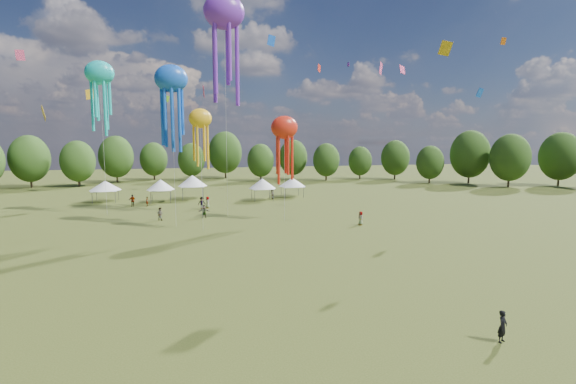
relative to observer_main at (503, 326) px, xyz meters
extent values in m
plane|color=#384416|center=(-8.92, 1.82, -0.84)|extent=(300.00, 300.00, 0.00)
imported|color=black|center=(0.00, 0.00, 0.00)|extent=(0.72, 0.63, 1.67)
imported|color=gray|center=(-18.86, 38.67, 0.03)|extent=(1.05, 0.99, 1.72)
imported|color=gray|center=(-12.17, 47.44, 0.07)|extent=(0.71, 0.97, 1.81)
imported|color=gray|center=(-0.35, 54.67, 0.06)|extent=(0.91, 1.04, 1.79)
imported|color=gray|center=(-13.11, 46.54, 0.12)|extent=(1.30, 0.84, 1.90)
imported|color=gray|center=(-23.81, 52.16, 0.11)|extent=(1.15, 0.59, 1.89)
imported|color=gray|center=(-13.14, 39.08, 0.04)|extent=(1.67, 0.74, 1.74)
imported|color=gray|center=(-21.57, 51.76, -0.07)|extent=(0.39, 0.58, 1.54)
imported|color=gray|center=(5.54, 29.33, 0.02)|extent=(0.66, 0.91, 1.71)
cylinder|color=#47474C|center=(-30.73, 56.90, 0.13)|extent=(0.08, 0.08, 1.93)
cylinder|color=#47474C|center=(-30.73, 60.52, 0.13)|extent=(0.08, 0.08, 1.93)
cylinder|color=#47474C|center=(-27.10, 56.90, 0.13)|extent=(0.08, 0.08, 1.93)
cylinder|color=#47474C|center=(-27.10, 60.52, 0.13)|extent=(0.08, 0.08, 1.93)
cube|color=white|center=(-28.91, 58.71, 1.14)|extent=(4.03, 4.03, 0.10)
cone|color=white|center=(-28.91, 58.71, 2.01)|extent=(5.23, 5.23, 1.65)
cylinder|color=#47474C|center=(-21.19, 54.24, 0.21)|extent=(0.08, 0.08, 2.08)
cylinder|color=#47474C|center=(-21.19, 57.42, 0.21)|extent=(0.08, 0.08, 2.08)
cylinder|color=#47474C|center=(-18.01, 54.24, 0.21)|extent=(0.08, 0.08, 2.08)
cylinder|color=#47474C|center=(-18.01, 57.42, 0.21)|extent=(0.08, 0.08, 2.08)
cube|color=white|center=(-19.60, 55.83, 1.30)|extent=(3.58, 3.58, 0.10)
cone|color=white|center=(-19.60, 55.83, 2.24)|extent=(4.65, 4.65, 1.79)
cylinder|color=#47474C|center=(-15.99, 56.57, 0.32)|extent=(0.08, 0.08, 2.31)
cylinder|color=#47474C|center=(-15.99, 60.13, 0.32)|extent=(0.08, 0.08, 2.31)
cylinder|color=#47474C|center=(-12.43, 56.57, 0.32)|extent=(0.08, 0.08, 2.31)
cylinder|color=#47474C|center=(-12.43, 60.13, 0.32)|extent=(0.08, 0.08, 2.31)
cube|color=white|center=(-14.21, 58.35, 1.52)|extent=(3.96, 3.96, 0.10)
cone|color=white|center=(-14.21, 58.35, 2.56)|extent=(5.15, 5.15, 1.98)
cylinder|color=#47474C|center=(-3.90, 52.04, 0.19)|extent=(0.08, 0.08, 2.05)
cylinder|color=#47474C|center=(-3.90, 55.33, 0.19)|extent=(0.08, 0.08, 2.05)
cylinder|color=#47474C|center=(-0.61, 52.04, 0.19)|extent=(0.08, 0.08, 2.05)
cylinder|color=#47474C|center=(-0.61, 55.33, 0.19)|extent=(0.08, 0.08, 2.05)
cube|color=white|center=(-2.25, 53.68, 1.26)|extent=(3.69, 3.69, 0.10)
cone|color=white|center=(-2.25, 53.68, 2.19)|extent=(4.80, 4.80, 1.76)
cylinder|color=#47474C|center=(2.34, 55.06, 0.12)|extent=(0.08, 0.08, 1.92)
cylinder|color=#47474C|center=(2.34, 58.52, 0.12)|extent=(0.08, 0.08, 1.92)
cylinder|color=#47474C|center=(5.80, 55.06, 0.12)|extent=(0.08, 0.08, 1.92)
cylinder|color=#47474C|center=(5.80, 58.52, 0.12)|extent=(0.08, 0.08, 1.92)
cube|color=white|center=(4.07, 56.79, 1.13)|extent=(3.86, 3.86, 0.10)
cone|color=white|center=(4.07, 56.79, 2.00)|extent=(5.01, 5.01, 1.64)
ellipsoid|color=blue|center=(-16.75, 34.17, 16.83)|extent=(3.82, 2.68, 3.25)
cylinder|color=beige|center=(-16.75, 34.17, 8.00)|extent=(0.03, 0.03, 17.67)
ellipsoid|color=purple|center=(-9.85, 39.75, 26.54)|extent=(5.44, 3.81, 4.63)
cylinder|color=beige|center=(-9.85, 39.75, 12.85)|extent=(0.03, 0.03, 27.38)
ellipsoid|color=red|center=(-2.96, 34.54, 11.30)|extent=(3.50, 2.45, 2.97)
cylinder|color=beige|center=(-2.96, 34.54, 5.23)|extent=(0.03, 0.03, 12.14)
ellipsoid|color=#16C2BD|center=(-26.42, 45.07, 18.85)|extent=(3.84, 2.69, 3.26)
cylinder|color=beige|center=(-26.42, 45.07, 9.01)|extent=(0.03, 0.03, 19.69)
ellipsoid|color=yellow|center=(-13.64, 31.05, 12.10)|extent=(2.60, 1.82, 2.21)
cylinder|color=beige|center=(-13.64, 31.05, 5.63)|extent=(0.03, 0.03, 12.93)
cube|color=#FF4B84|center=(-11.39, 67.11, 19.49)|extent=(0.32, 2.41, 2.72)
cube|color=purple|center=(15.78, 58.64, 24.40)|extent=(0.20, 0.67, 0.85)
cube|color=#DF610D|center=(-12.94, 43.34, 13.05)|extent=(1.25, 0.67, 1.42)
cube|color=yellow|center=(12.87, 24.14, 19.74)|extent=(1.07, 1.31, 1.71)
cube|color=#FF4B84|center=(14.89, 36.78, 19.67)|extent=(1.03, 0.88, 1.40)
cube|color=yellow|center=(-32.84, 71.13, 18.78)|extent=(2.07, 1.23, 2.34)
cube|color=blue|center=(0.08, 56.31, 27.36)|extent=(1.67, 0.43, 2.05)
cube|color=#FF4B84|center=(18.60, 50.61, 22.39)|extent=(1.35, 1.27, 2.20)
cube|color=red|center=(10.97, 61.96, 24.06)|extent=(1.05, 1.13, 1.73)
cube|color=#DF610D|center=(24.84, 29.06, 22.38)|extent=(0.72, 0.27, 0.92)
cube|color=yellow|center=(-36.91, 56.17, 14.00)|extent=(1.19, 2.03, 2.60)
cube|color=#91ED27|center=(-18.12, 55.83, 16.71)|extent=(1.05, 0.31, 1.19)
cube|color=blue|center=(25.17, 33.28, 16.36)|extent=(1.23, 0.58, 1.37)
cube|color=#FF4B84|center=(-31.79, 32.72, 18.42)|extent=(0.78, 0.64, 1.15)
cylinder|color=#38281C|center=(-49.60, 87.31, 0.87)|extent=(0.44, 0.44, 3.41)
ellipsoid|color=#2A4717|center=(-49.60, 87.31, 5.77)|extent=(8.53, 8.53, 10.66)
cylinder|color=#38281C|center=(-39.52, 86.84, 0.70)|extent=(0.44, 0.44, 3.07)
ellipsoid|color=#2A4717|center=(-39.52, 86.84, 5.10)|extent=(7.66, 7.66, 9.58)
cylinder|color=#38281C|center=(-32.43, 95.15, 0.88)|extent=(0.44, 0.44, 3.43)
ellipsoid|color=#2A4717|center=(-32.43, 95.15, 5.82)|extent=(8.58, 8.58, 10.73)
cylinder|color=#38281C|center=(-23.68, 100.78, 0.64)|extent=(0.44, 0.44, 2.95)
ellipsoid|color=#2A4717|center=(-23.68, 100.78, 4.87)|extent=(7.37, 7.37, 9.21)
cylinder|color=#38281C|center=(-13.61, 96.88, 0.61)|extent=(0.44, 0.44, 2.89)
ellipsoid|color=#2A4717|center=(-13.61, 96.88, 4.77)|extent=(7.23, 7.23, 9.04)
cylinder|color=#38281C|center=(-4.00, 101.31, 1.08)|extent=(0.44, 0.44, 3.84)
ellipsoid|color=#2A4717|center=(-4.00, 101.31, 6.60)|extent=(9.60, 9.60, 11.99)
cylinder|color=#38281C|center=(4.27, 90.26, 0.59)|extent=(0.44, 0.44, 2.84)
ellipsoid|color=#2A4717|center=(4.27, 90.26, 4.67)|extent=(7.11, 7.11, 8.89)
cylinder|color=#38281C|center=(14.01, 92.86, 0.75)|extent=(0.44, 0.44, 3.16)
ellipsoid|color=#2A4717|center=(14.01, 92.86, 5.29)|extent=(7.91, 7.91, 9.88)
cylinder|color=#38281C|center=(21.78, 87.11, 0.61)|extent=(0.44, 0.44, 2.88)
ellipsoid|color=#2A4717|center=(21.78, 87.11, 4.75)|extent=(7.21, 7.21, 9.01)
cylinder|color=#38281C|center=(32.60, 89.06, 0.48)|extent=(0.44, 0.44, 2.63)
ellipsoid|color=#2A4717|center=(32.60, 89.06, 4.26)|extent=(6.57, 6.57, 8.22)
cylinder|color=#38281C|center=(41.60, 85.55, 0.73)|extent=(0.44, 0.44, 3.13)
ellipsoid|color=#2A4717|center=(41.60, 85.55, 5.22)|extent=(7.81, 7.81, 9.77)
cylinder|color=#38281C|center=(44.72, 73.63, 0.52)|extent=(0.44, 0.44, 2.72)
ellipsoid|color=#2A4717|center=(44.72, 73.63, 4.43)|extent=(6.80, 6.80, 8.50)
cylinder|color=#38281C|center=(54.05, 70.74, 1.07)|extent=(0.44, 0.44, 3.81)
ellipsoid|color=#2A4717|center=(54.05, 70.74, 6.55)|extent=(9.52, 9.52, 11.90)
cylinder|color=#38281C|center=(57.65, 61.62, 0.92)|extent=(0.44, 0.44, 3.51)
ellipsoid|color=#2A4717|center=(57.65, 61.62, 5.97)|extent=(8.78, 8.78, 10.97)
cylinder|color=#38281C|center=(70.47, 60.08, 0.98)|extent=(0.44, 0.44, 3.64)
ellipsoid|color=#2A4717|center=(70.47, 60.08, 6.21)|extent=(9.10, 9.10, 11.37)
camera|label=1|loc=(-15.55, -16.30, 9.34)|focal=25.17mm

